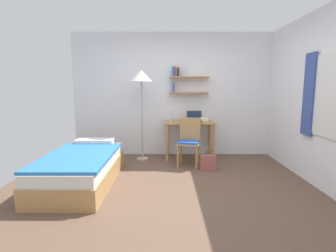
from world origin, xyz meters
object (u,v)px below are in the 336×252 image
at_px(bed, 83,168).
at_px(book_stack, 205,119).
at_px(laptop, 195,119).
at_px(desk, 190,129).
at_px(desk_chair, 190,140).
at_px(standing_lamp, 142,80).
at_px(handbag, 209,162).
at_px(water_bottle, 172,116).

height_order(bed, book_stack, book_stack).
bearing_deg(laptop, desk, -155.94).
height_order(laptop, book_stack, laptop).
bearing_deg(desk_chair, standing_lamp, 157.60).
bearing_deg(laptop, handbag, -78.68).
xyz_separation_m(water_bottle, book_stack, (0.68, -0.02, -0.06)).
distance_m(laptop, water_bottle, 0.48).
relative_size(standing_lamp, laptop, 5.72).
distance_m(water_bottle, handbag, 1.29).
bearing_deg(bed, desk, 39.63).
height_order(desk_chair, standing_lamp, standing_lamp).
distance_m(desk, desk_chair, 0.51).
height_order(desk_chair, book_stack, desk_chair).
bearing_deg(standing_lamp, handbag, -29.00).
bearing_deg(handbag, laptop, 101.32).
xyz_separation_m(desk, standing_lamp, (-0.96, -0.12, 0.98)).
bearing_deg(standing_lamp, book_stack, 6.49).
height_order(desk_chair, water_bottle, water_bottle).
relative_size(bed, book_stack, 9.28).
bearing_deg(desk, standing_lamp, -173.17).
xyz_separation_m(desk, desk_chair, (-0.04, -0.49, -0.12)).
bearing_deg(desk_chair, laptop, 74.60).
relative_size(bed, water_bottle, 9.47).
bearing_deg(handbag, book_stack, 87.91).
relative_size(desk_chair, standing_lamp, 0.50).
xyz_separation_m(desk_chair, book_stack, (0.35, 0.52, 0.32)).
distance_m(standing_lamp, laptop, 1.33).
distance_m(bed, handbag, 2.13).
relative_size(desk, desk_chair, 1.14).
bearing_deg(desk, laptop, 24.06).
relative_size(bed, handbag, 4.75).
xyz_separation_m(standing_lamp, book_stack, (1.27, 0.14, -0.79)).
bearing_deg(laptop, water_bottle, 179.42).
xyz_separation_m(desk, water_bottle, (-0.37, 0.05, 0.26)).
xyz_separation_m(laptop, handbag, (0.17, -0.85, -0.68)).
height_order(standing_lamp, laptop, standing_lamp).
xyz_separation_m(water_bottle, handbag, (0.65, -0.85, -0.73)).
bearing_deg(standing_lamp, desk_chair, -22.40).
bearing_deg(desk, water_bottle, 171.94).
xyz_separation_m(standing_lamp, laptop, (1.07, 0.16, -0.78)).
relative_size(bed, standing_lamp, 1.09).
bearing_deg(laptop, standing_lamp, -171.33).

